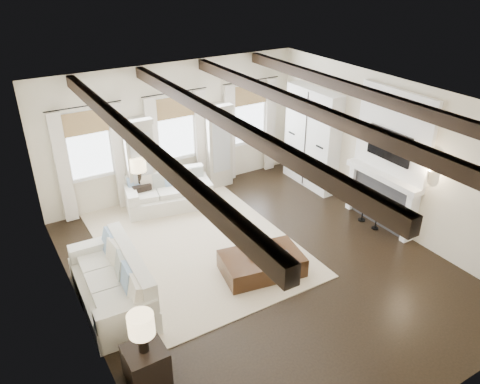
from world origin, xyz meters
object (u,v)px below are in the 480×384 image
side_table_front (146,364)px  side_table_back (141,195)px  sofa_back (168,193)px  sofa_left (115,284)px  ottoman (262,264)px

side_table_front → side_table_back: size_ratio=0.87×
sofa_back → sofa_left: sofa_left is taller
sofa_back → side_table_front: size_ratio=3.75×
sofa_back → side_table_front: bearing=-116.9°
side_table_front → sofa_left: bearing=85.2°
side_table_front → side_table_back: side_table_back is taller
ottoman → side_table_front: size_ratio=2.67×
sofa_back → side_table_front: sofa_back is taller
ottoman → side_table_front: 3.01m
sofa_left → ottoman: size_ratio=1.52×
sofa_back → ottoman: 3.32m
side_table_front → side_table_back: 5.06m
side_table_back → sofa_left: bearing=-117.8°
side_table_back → sofa_back: bearing=-24.6°
sofa_back → side_table_back: bearing=155.4°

